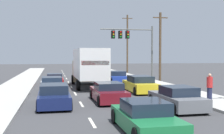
% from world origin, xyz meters
% --- Properties ---
extents(ground_plane, '(140.00, 140.00, 0.00)m').
position_xyz_m(ground_plane, '(0.00, 25.00, 0.00)').
color(ground_plane, '#3D3D3F').
extents(sidewalk_right, '(3.19, 80.00, 0.14)m').
position_xyz_m(sidewalk_right, '(6.85, 20.00, 0.07)').
color(sidewalk_right, '#B2AFA8').
rests_on(sidewalk_right, ground_plane).
extents(sidewalk_left, '(3.19, 80.00, 0.14)m').
position_xyz_m(sidewalk_left, '(-6.85, 20.00, 0.07)').
color(sidewalk_left, '#B2AFA8').
rests_on(sidewalk_left, ground_plane).
extents(lane_markings, '(3.54, 57.00, 0.01)m').
position_xyz_m(lane_markings, '(0.00, 23.43, 0.00)').
color(lane_markings, silver).
rests_on(lane_markings, ground_plane).
extents(car_red, '(1.82, 4.61, 1.14)m').
position_xyz_m(car_red, '(-3.26, 23.48, 0.53)').
color(car_red, red).
rests_on(car_red, ground_plane).
extents(car_white, '(2.03, 4.60, 1.25)m').
position_xyz_m(car_white, '(-3.51, 17.43, 0.58)').
color(car_white, white).
rests_on(car_white, ground_plane).
extents(car_navy, '(1.95, 4.64, 1.31)m').
position_xyz_m(car_navy, '(-3.36, 10.61, 0.60)').
color(car_navy, '#141E4C').
rests_on(car_navy, ground_plane).
extents(box_truck, '(2.77, 8.52, 3.62)m').
position_xyz_m(box_truck, '(-0.11, 20.05, 2.07)').
color(box_truck, white).
rests_on(box_truck, ground_plane).
extents(car_maroon, '(2.00, 4.32, 1.27)m').
position_xyz_m(car_maroon, '(0.13, 11.53, 0.59)').
color(car_maroon, maroon).
rests_on(car_maroon, ground_plane).
extents(car_green, '(1.97, 4.44, 1.25)m').
position_xyz_m(car_green, '(0.15, 3.94, 0.56)').
color(car_green, '#196B38').
rests_on(car_green, ground_plane).
extents(car_blue, '(1.95, 4.52, 1.32)m').
position_xyz_m(car_blue, '(3.45, 24.05, 0.60)').
color(car_blue, '#1E389E').
rests_on(car_blue, ground_plane).
extents(car_yellow, '(2.03, 4.70, 1.36)m').
position_xyz_m(car_yellow, '(3.60, 15.77, 0.63)').
color(car_yellow, yellow).
rests_on(car_yellow, ground_plane).
extents(car_gray, '(2.03, 4.37, 1.30)m').
position_xyz_m(car_gray, '(3.44, 8.24, 0.59)').
color(car_gray, slate).
rests_on(car_gray, ground_plane).
extents(traffic_signal_mast, '(6.65, 0.69, 6.66)m').
position_xyz_m(traffic_signal_mast, '(5.75, 27.44, 5.09)').
color(traffic_signal_mast, '#595B56').
rests_on(traffic_signal_mast, ground_plane).
extents(utility_pole_mid, '(1.80, 0.28, 8.08)m').
position_xyz_m(utility_pole_mid, '(9.08, 25.50, 4.18)').
color(utility_pole_mid, brown).
rests_on(utility_pole_mid, ground_plane).
extents(utility_pole_far, '(1.80, 0.28, 10.01)m').
position_xyz_m(utility_pole_far, '(9.26, 41.58, 5.15)').
color(utility_pole_far, brown).
rests_on(utility_pole_far, ground_plane).
extents(pedestrian_near_corner, '(0.38, 0.38, 1.72)m').
position_xyz_m(pedestrian_near_corner, '(6.55, 10.10, 1.00)').
color(pedestrian_near_corner, '#1E233F').
rests_on(pedestrian_near_corner, sidewalk_right).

